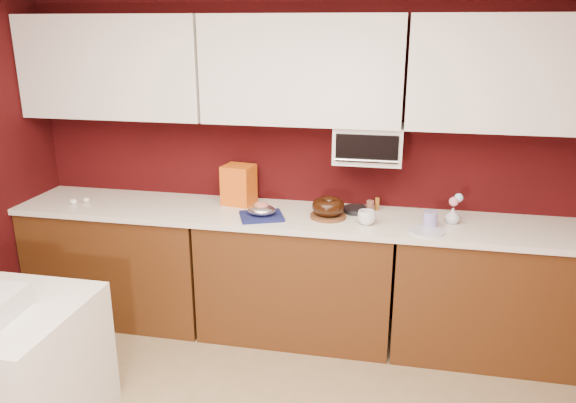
# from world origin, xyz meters

# --- Properties ---
(wall_back) EXTENTS (4.00, 0.02, 2.50)m
(wall_back) POSITION_xyz_m (0.00, 2.25, 1.25)
(wall_back) COLOR #330607
(wall_back) RESTS_ON floor
(base_cabinet_left) EXTENTS (1.31, 0.58, 0.86)m
(base_cabinet_left) POSITION_xyz_m (-1.33, 1.94, 0.43)
(base_cabinet_left) COLOR #4A270E
(base_cabinet_left) RESTS_ON floor
(base_cabinet_center) EXTENTS (1.31, 0.58, 0.86)m
(base_cabinet_center) POSITION_xyz_m (0.00, 1.94, 0.43)
(base_cabinet_center) COLOR #4A270E
(base_cabinet_center) RESTS_ON floor
(base_cabinet_right) EXTENTS (1.31, 0.58, 0.86)m
(base_cabinet_right) POSITION_xyz_m (1.33, 1.94, 0.43)
(base_cabinet_right) COLOR #4A270E
(base_cabinet_right) RESTS_ON floor
(countertop) EXTENTS (4.00, 0.62, 0.04)m
(countertop) POSITION_xyz_m (0.00, 1.94, 0.88)
(countertop) COLOR silver
(countertop) RESTS_ON base_cabinet_center
(upper_cabinet_left) EXTENTS (1.31, 0.33, 0.70)m
(upper_cabinet_left) POSITION_xyz_m (-1.33, 2.08, 1.85)
(upper_cabinet_left) COLOR white
(upper_cabinet_left) RESTS_ON wall_back
(upper_cabinet_center) EXTENTS (1.31, 0.33, 0.70)m
(upper_cabinet_center) POSITION_xyz_m (0.00, 2.08, 1.85)
(upper_cabinet_center) COLOR white
(upper_cabinet_center) RESTS_ON wall_back
(upper_cabinet_right) EXTENTS (1.31, 0.33, 0.70)m
(upper_cabinet_right) POSITION_xyz_m (1.33, 2.08, 1.85)
(upper_cabinet_right) COLOR white
(upper_cabinet_right) RESTS_ON wall_back
(toaster_oven) EXTENTS (0.45, 0.30, 0.25)m
(toaster_oven) POSITION_xyz_m (0.45, 2.10, 1.38)
(toaster_oven) COLOR white
(toaster_oven) RESTS_ON upper_cabinet_center
(toaster_oven_door) EXTENTS (0.40, 0.02, 0.18)m
(toaster_oven_door) POSITION_xyz_m (0.45, 1.94, 1.38)
(toaster_oven_door) COLOR black
(toaster_oven_door) RESTS_ON toaster_oven
(toaster_oven_handle) EXTENTS (0.42, 0.02, 0.02)m
(toaster_oven_handle) POSITION_xyz_m (0.45, 1.93, 1.30)
(toaster_oven_handle) COLOR silver
(toaster_oven_handle) RESTS_ON toaster_oven
(cake_base) EXTENTS (0.24, 0.24, 0.02)m
(cake_base) POSITION_xyz_m (0.21, 1.91, 0.91)
(cake_base) COLOR brown
(cake_base) RESTS_ON countertop
(bundt_cake) EXTENTS (0.29, 0.29, 0.09)m
(bundt_cake) POSITION_xyz_m (0.21, 1.91, 0.98)
(bundt_cake) COLOR black
(bundt_cake) RESTS_ON cake_base
(navy_towel) EXTENTS (0.35, 0.32, 0.02)m
(navy_towel) POSITION_xyz_m (-0.22, 1.82, 0.91)
(navy_towel) COLOR #151B50
(navy_towel) RESTS_ON countertop
(foil_ham_nest) EXTENTS (0.22, 0.20, 0.07)m
(foil_ham_nest) POSITION_xyz_m (-0.22, 1.82, 0.96)
(foil_ham_nest) COLOR silver
(foil_ham_nest) RESTS_ON navy_towel
(roasted_ham) EXTENTS (0.10, 0.09, 0.06)m
(roasted_ham) POSITION_xyz_m (-0.22, 1.82, 0.98)
(roasted_ham) COLOR #C06357
(roasted_ham) RESTS_ON foil_ham_nest
(pandoro_box) EXTENTS (0.23, 0.22, 0.28)m
(pandoro_box) POSITION_xyz_m (-0.46, 2.09, 1.04)
(pandoro_box) COLOR #BD320C
(pandoro_box) RESTS_ON countertop
(dark_pan) EXTENTS (0.20, 0.20, 0.03)m
(dark_pan) POSITION_xyz_m (0.39, 2.07, 0.92)
(dark_pan) COLOR black
(dark_pan) RESTS_ON countertop
(coffee_mug) EXTENTS (0.14, 0.14, 0.11)m
(coffee_mug) POSITION_xyz_m (0.47, 1.83, 0.96)
(coffee_mug) COLOR silver
(coffee_mug) RESTS_ON countertop
(blue_jar) EXTENTS (0.10, 0.10, 0.11)m
(blue_jar) POSITION_xyz_m (0.87, 1.86, 0.95)
(blue_jar) COLOR #221B96
(blue_jar) RESTS_ON countertop
(flower_vase) EXTENTS (0.09, 0.09, 0.12)m
(flower_vase) POSITION_xyz_m (1.02, 1.97, 0.96)
(flower_vase) COLOR silver
(flower_vase) RESTS_ON countertop
(flower_pink) EXTENTS (0.06, 0.06, 0.06)m
(flower_pink) POSITION_xyz_m (1.02, 1.97, 1.05)
(flower_pink) COLOR pink
(flower_pink) RESTS_ON flower_vase
(flower_blue) EXTENTS (0.06, 0.06, 0.06)m
(flower_blue) POSITION_xyz_m (1.05, 1.99, 1.07)
(flower_blue) COLOR #97D6F2
(flower_blue) RESTS_ON flower_vase
(china_plate) EXTENTS (0.28, 0.28, 0.01)m
(china_plate) POSITION_xyz_m (0.85, 1.76, 0.91)
(china_plate) COLOR silver
(china_plate) RESTS_ON countertop
(amber_bottle) EXTENTS (0.03, 0.03, 0.09)m
(amber_bottle) POSITION_xyz_m (0.53, 2.14, 0.95)
(amber_bottle) COLOR #8D5819
(amber_bottle) RESTS_ON countertop
(paper_cup) EXTENTS (0.06, 0.06, 0.08)m
(paper_cup) POSITION_xyz_m (0.48, 2.10, 0.94)
(paper_cup) COLOR brown
(paper_cup) RESTS_ON countertop
(egg_left) EXTENTS (0.06, 0.05, 0.04)m
(egg_left) POSITION_xyz_m (-1.61, 1.83, 0.92)
(egg_left) COLOR white
(egg_left) RESTS_ON countertop
(egg_right) EXTENTS (0.05, 0.04, 0.04)m
(egg_right) POSITION_xyz_m (-1.55, 1.89, 0.92)
(egg_right) COLOR silver
(egg_right) RESTS_ON countertop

